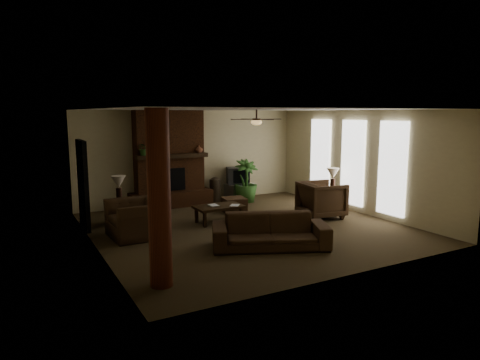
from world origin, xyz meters
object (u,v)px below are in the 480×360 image
log_column (159,199)px  floor_plant (246,190)px  sofa (270,226)px  armchair_right (322,198)px  floor_vase (215,188)px  side_table_right (333,201)px  tv_stand (239,191)px  side_table_left (120,213)px  armchair_left (135,213)px  coffee_table (219,208)px  ottoman (234,205)px  lamp_right (333,175)px  lamp_left (119,184)px

log_column → floor_plant: bearing=49.1°
sofa → armchair_right: armchair_right is taller
floor_plant → floor_vase: bearing=149.9°
side_table_right → floor_vase: bearing=132.2°
sofa → floor_plant: 4.61m
tv_stand → side_table_left: (-4.07, -1.33, 0.03)m
log_column → armchair_left: log_column is taller
floor_plant → side_table_right: 2.71m
armchair_left → tv_stand: size_ratio=1.45×
log_column → side_table_left: bearing=85.4°
coffee_table → side_table_left: size_ratio=2.18×
coffee_table → side_table_right: (3.44, -0.29, -0.10)m
tv_stand → ottoman: bearing=-133.2°
lamp_right → floor_plant: bearing=125.7°
armchair_left → floor_plant: bearing=115.3°
floor_vase → lamp_right: (2.39, -2.66, 0.57)m
armchair_left → coffee_table: 2.18m
ottoman → lamp_right: 2.89m
floor_vase → floor_plant: 0.95m
armchair_right → coffee_table: (-2.60, 0.81, -0.15)m
tv_stand → side_table_right: side_table_right is taller
log_column → side_table_right: (5.99, 2.88, -1.12)m
side_table_right → floor_plant: bearing=126.1°
armchair_left → coffee_table: bearing=93.7°
tv_stand → floor_vase: (-0.84, -0.00, 0.18)m
armchair_right → floor_vase: armchair_right is taller
log_column → floor_vase: (3.57, 5.55, -0.97)m
log_column → armchair_right: bearing=24.7°
log_column → sofa: bearing=17.9°
side_table_left → floor_vase: bearing=22.3°
tv_stand → lamp_right: (1.55, -2.66, 0.75)m
ottoman → lamp_right: (2.53, -1.13, 0.80)m
floor_vase → side_table_left: size_ratio=1.40×
sofa → side_table_left: 4.07m
armchair_left → side_table_left: size_ratio=2.24×
log_column → side_table_right: size_ratio=5.09×
coffee_table → lamp_right: lamp_right is taller
log_column → armchair_left: 3.08m
sofa → ottoman: bearing=99.1°
floor_plant → armchair_left: bearing=-151.9°
tv_stand → floor_vase: size_ratio=1.10×
tv_stand → floor_plant: size_ratio=0.65×
log_column → tv_stand: 7.18m
ottoman → coffee_table: bearing=-136.2°
floor_vase → side_table_left: 3.49m
tv_stand → lamp_left: (-4.06, -1.30, 0.75)m
armchair_right → side_table_left: 5.16m
side_table_left → lamp_right: (5.62, -1.33, 0.73)m
floor_vase → floor_plant: size_ratio=0.59×
tv_stand → log_column: bearing=-139.0°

